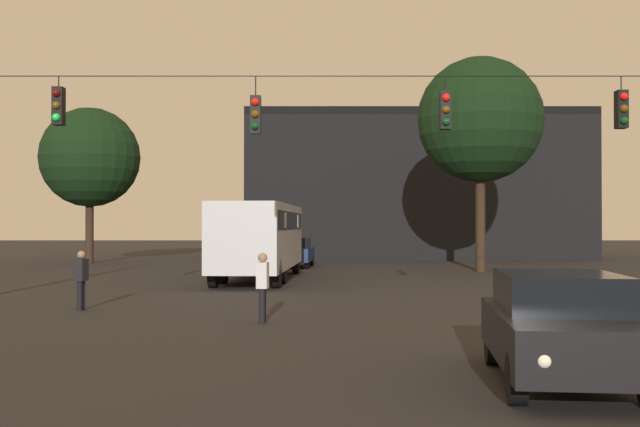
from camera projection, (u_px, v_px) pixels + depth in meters
The scene contains 10 objects.
ground_plane at pixel (337, 286), 28.79m from camera, with size 168.00×168.00×0.00m, color black.
overhead_signal_span at pixel (345, 162), 19.87m from camera, with size 22.37×0.44×6.38m.
city_bus at pixel (261, 233), 31.87m from camera, with size 3.07×11.11×3.00m.
car_near_right at pixel (561, 326), 11.05m from camera, with size 2.27×4.48×1.52m.
car_far_left at pixel (295, 252), 41.40m from camera, with size 2.09×4.43×1.52m.
pedestrian_crossing_left at pixel (82, 277), 20.45m from camera, with size 0.30×0.40×1.53m.
pedestrian_crossing_right at pixel (263, 284), 17.80m from camera, with size 0.27×0.38×1.57m.
corner_building at pixel (411, 188), 55.46m from camera, with size 21.96×13.36×9.49m.
tree_left_silhouette at pixel (90, 158), 45.66m from camera, with size 5.70×5.70×8.93m.
tree_behind_building at pixel (481, 120), 37.53m from camera, with size 5.92×5.92×10.12m.
Camera 1 is at (-0.61, -4.32, 2.20)m, focal length 44.73 mm.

